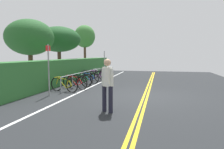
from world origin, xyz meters
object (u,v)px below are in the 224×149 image
object	(u,v)px
bike_rack	(86,74)
bicycle_0	(64,85)
tree_mid	(30,38)
sign_post_far	(104,62)
bicycle_3	(81,79)
bicycle_5	(92,76)
sign_post_near	(49,65)
bicycle_1	(75,82)
tree_extra	(85,37)
bicycle_6	(97,75)
pedestrian	(107,82)
bicycle_4	(88,78)
tree_far_right	(59,39)
bicycle_2	(79,80)
bicycle_7	(99,74)

from	to	relation	value
bike_rack	bicycle_0	size ratio (longest dim) A/B	4.05
bike_rack	tree_mid	bearing A→B (deg)	99.58
bike_rack	tree_mid	size ratio (longest dim) A/B	1.67
sign_post_far	tree_mid	world-z (taller)	tree_mid
bicycle_3	bicycle_5	distance (m)	1.68
bicycle_5	sign_post_near	xyz separation A→B (m)	(-5.36, 0.23, 1.01)
bicycle_0	bicycle_1	xyz separation A→B (m)	(0.94, -0.18, 0.00)
bicycle_5	tree_extra	bearing A→B (deg)	24.08
bike_rack	bicycle_6	size ratio (longest dim) A/B	3.91
pedestrian	tree_extra	size ratio (longest dim) A/B	0.35
bike_rack	bicycle_4	distance (m)	0.44
tree_far_right	bicycle_4	bearing A→B (deg)	-128.74
bicycle_1	bicycle_3	xyz separation A→B (m)	(1.62, 0.26, -0.02)
sign_post_far	tree_far_right	bearing A→B (deg)	100.37
bicycle_6	pedestrian	bearing A→B (deg)	-160.44
bicycle_6	tree_mid	world-z (taller)	tree_mid
bike_rack	bicycle_6	world-z (taller)	bike_rack
bicycle_1	sign_post_far	bearing A→B (deg)	-1.01
pedestrian	bicycle_5	bearing A→B (deg)	22.17
sign_post_near	pedestrian	bearing A→B (deg)	-121.74
bicycle_2	bicycle_6	size ratio (longest dim) A/B	0.99
bicycle_5	bicycle_6	bearing A→B (deg)	-7.84
bicycle_0	bicycle_3	bearing A→B (deg)	1.78
bicycle_1	bicycle_5	bearing A→B (deg)	2.19
bicycle_0	tree_far_right	world-z (taller)	tree_far_right
bicycle_4	tree_mid	xyz separation A→B (m)	(-0.95, 3.58, 2.60)
sign_post_far	tree_far_right	world-z (taller)	tree_far_right
bicycle_1	bicycle_5	xyz separation A→B (m)	(3.29, 0.13, 0.02)
bike_rack	bicycle_0	bearing A→B (deg)	178.73
bicycle_2	tree_mid	size ratio (longest dim) A/B	0.42
pedestrian	tree_far_right	xyz separation A→B (m)	(9.20, 6.42, 2.09)
bike_rack	sign_post_far	world-z (taller)	sign_post_far
bike_rack	bicycle_1	bearing A→B (deg)	-176.66
bicycle_7	bicycle_3	bearing A→B (deg)	177.31
bicycle_1	sign_post_far	world-z (taller)	sign_post_far
sign_post_far	tree_mid	distance (m)	6.02
bike_rack	sign_post_far	distance (m)	3.89
sign_post_near	tree_far_right	bearing A→B (deg)	23.90
bicycle_7	sign_post_far	size ratio (longest dim) A/B	0.79
bicycle_2	pedestrian	distance (m)	5.74
bicycle_4	sign_post_far	size ratio (longest dim) A/B	0.76
bicycle_6	tree_far_right	size ratio (longest dim) A/B	0.42
bicycle_4	bicycle_6	size ratio (longest dim) A/B	0.92
bicycle_2	sign_post_near	bearing A→B (deg)	174.70
bicycle_1	bicycle_7	xyz separation A→B (m)	(4.95, 0.10, 0.01)
bicycle_7	tree_extra	world-z (taller)	tree_extra
pedestrian	bicycle_1	bearing A→B (deg)	35.28
bicycle_4	sign_post_near	xyz separation A→B (m)	(-4.41, 0.30, 1.05)
bicycle_2	tree_extra	world-z (taller)	tree_extra
bicycle_0	sign_post_far	size ratio (longest dim) A/B	0.79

